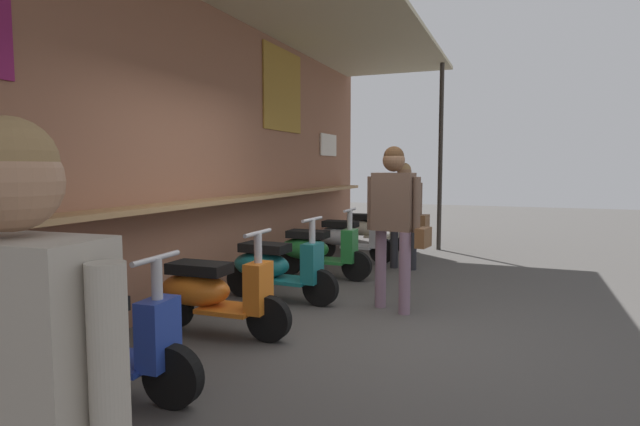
{
  "coord_description": "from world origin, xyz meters",
  "views": [
    {
      "loc": [
        -4.53,
        -1.5,
        1.51
      ],
      "look_at": [
        2.23,
        1.15,
        0.87
      ],
      "focal_mm": 28.75,
      "sensor_mm": 36.0,
      "label": 1
    }
  ],
  "objects_px": {
    "scooter_teal": "(274,267)",
    "shopper_browsing": "(405,206)",
    "scooter_cream": "(369,228)",
    "scooter_blue": "(97,338)",
    "shopper_with_handbag": "(16,410)",
    "scooter_orange": "(211,292)",
    "scooter_green": "(316,250)",
    "shopper_passing": "(395,211)",
    "scooter_silver": "(347,237)"
  },
  "relations": [
    {
      "from": "scooter_teal",
      "to": "shopper_browsing",
      "type": "bearing_deg",
      "value": 70.39
    },
    {
      "from": "scooter_cream",
      "to": "shopper_browsing",
      "type": "relative_size",
      "value": 0.89
    },
    {
      "from": "scooter_blue",
      "to": "shopper_with_handbag",
      "type": "relative_size",
      "value": 0.86
    },
    {
      "from": "scooter_blue",
      "to": "scooter_cream",
      "type": "xyz_separation_m",
      "value": [
        6.57,
        -0.0,
        0.0
      ]
    },
    {
      "from": "scooter_orange",
      "to": "shopper_browsing",
      "type": "xyz_separation_m",
      "value": [
        3.62,
        -1.0,
        0.56
      ]
    },
    {
      "from": "scooter_cream",
      "to": "shopper_with_handbag",
      "type": "relative_size",
      "value": 0.86
    },
    {
      "from": "scooter_blue",
      "to": "scooter_green",
      "type": "xyz_separation_m",
      "value": [
        3.91,
        0.0,
        0.0
      ]
    },
    {
      "from": "shopper_passing",
      "to": "scooter_orange",
      "type": "bearing_deg",
      "value": 143.1
    },
    {
      "from": "scooter_cream",
      "to": "shopper_browsing",
      "type": "height_order",
      "value": "shopper_browsing"
    },
    {
      "from": "shopper_with_handbag",
      "to": "shopper_passing",
      "type": "height_order",
      "value": "shopper_passing"
    },
    {
      "from": "scooter_blue",
      "to": "shopper_passing",
      "type": "distance_m",
      "value": 3.11
    },
    {
      "from": "scooter_teal",
      "to": "scooter_silver",
      "type": "xyz_separation_m",
      "value": [
        2.65,
        0.0,
        0.0
      ]
    },
    {
      "from": "scooter_orange",
      "to": "scooter_silver",
      "type": "height_order",
      "value": "same"
    },
    {
      "from": "scooter_blue",
      "to": "scooter_orange",
      "type": "relative_size",
      "value": 1.0
    },
    {
      "from": "scooter_silver",
      "to": "shopper_with_handbag",
      "type": "relative_size",
      "value": 0.86
    },
    {
      "from": "scooter_teal",
      "to": "scooter_cream",
      "type": "bearing_deg",
      "value": 93.38
    },
    {
      "from": "scooter_teal",
      "to": "shopper_passing",
      "type": "xyz_separation_m",
      "value": [
        0.08,
        -1.37,
        0.68
      ]
    },
    {
      "from": "shopper_with_handbag",
      "to": "scooter_blue",
      "type": "bearing_deg",
      "value": -141.68
    },
    {
      "from": "scooter_silver",
      "to": "scooter_orange",
      "type": "bearing_deg",
      "value": -89.78
    },
    {
      "from": "shopper_passing",
      "to": "scooter_green",
      "type": "bearing_deg",
      "value": 56.93
    },
    {
      "from": "scooter_orange",
      "to": "shopper_browsing",
      "type": "distance_m",
      "value": 3.8
    },
    {
      "from": "scooter_teal",
      "to": "scooter_silver",
      "type": "height_order",
      "value": "same"
    },
    {
      "from": "scooter_orange",
      "to": "scooter_teal",
      "type": "distance_m",
      "value": 1.28
    },
    {
      "from": "scooter_blue",
      "to": "shopper_passing",
      "type": "relative_size",
      "value": 0.81
    },
    {
      "from": "scooter_blue",
      "to": "scooter_teal",
      "type": "relative_size",
      "value": 1.0
    },
    {
      "from": "scooter_orange",
      "to": "scooter_green",
      "type": "height_order",
      "value": "same"
    },
    {
      "from": "scooter_blue",
      "to": "shopper_passing",
      "type": "height_order",
      "value": "shopper_passing"
    },
    {
      "from": "scooter_teal",
      "to": "shopper_with_handbag",
      "type": "relative_size",
      "value": 0.86
    },
    {
      "from": "scooter_green",
      "to": "shopper_with_handbag",
      "type": "bearing_deg",
      "value": -75.43
    },
    {
      "from": "scooter_green",
      "to": "scooter_silver",
      "type": "relative_size",
      "value": 1.0
    },
    {
      "from": "scooter_teal",
      "to": "shopper_passing",
      "type": "relative_size",
      "value": 0.81
    },
    {
      "from": "scooter_silver",
      "to": "shopper_passing",
      "type": "relative_size",
      "value": 0.81
    },
    {
      "from": "shopper_passing",
      "to": "scooter_blue",
      "type": "bearing_deg",
      "value": 161.44
    },
    {
      "from": "shopper_passing",
      "to": "scooter_teal",
      "type": "bearing_deg",
      "value": 101.75
    },
    {
      "from": "scooter_teal",
      "to": "shopper_passing",
      "type": "distance_m",
      "value": 1.53
    },
    {
      "from": "shopper_passing",
      "to": "shopper_with_handbag",
      "type": "bearing_deg",
      "value": -169.28
    },
    {
      "from": "scooter_blue",
      "to": "shopper_browsing",
      "type": "relative_size",
      "value": 0.89
    },
    {
      "from": "scooter_green",
      "to": "shopper_passing",
      "type": "bearing_deg",
      "value": -42.1
    },
    {
      "from": "scooter_orange",
      "to": "scooter_silver",
      "type": "relative_size",
      "value": 1.0
    },
    {
      "from": "scooter_blue",
      "to": "scooter_green",
      "type": "height_order",
      "value": "same"
    },
    {
      "from": "shopper_with_handbag",
      "to": "shopper_browsing",
      "type": "distance_m",
      "value": 6.76
    },
    {
      "from": "scooter_green",
      "to": "shopper_passing",
      "type": "xyz_separation_m",
      "value": [
        -1.2,
        -1.37,
        0.68
      ]
    },
    {
      "from": "scooter_cream",
      "to": "shopper_with_handbag",
      "type": "distance_m",
      "value": 8.5
    },
    {
      "from": "shopper_browsing",
      "to": "shopper_passing",
      "type": "bearing_deg",
      "value": -165.3
    },
    {
      "from": "scooter_cream",
      "to": "shopper_with_handbag",
      "type": "bearing_deg",
      "value": -83.29
    },
    {
      "from": "scooter_blue",
      "to": "scooter_teal",
      "type": "height_order",
      "value": "same"
    },
    {
      "from": "shopper_passing",
      "to": "scooter_cream",
      "type": "bearing_deg",
      "value": 27.7
    },
    {
      "from": "scooter_teal",
      "to": "scooter_cream",
      "type": "distance_m",
      "value": 3.95
    },
    {
      "from": "shopper_browsing",
      "to": "shopper_passing",
      "type": "xyz_separation_m",
      "value": [
        -2.26,
        -0.37,
        0.12
      ]
    },
    {
      "from": "shopper_with_handbag",
      "to": "shopper_browsing",
      "type": "height_order",
      "value": "shopper_with_handbag"
    }
  ]
}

